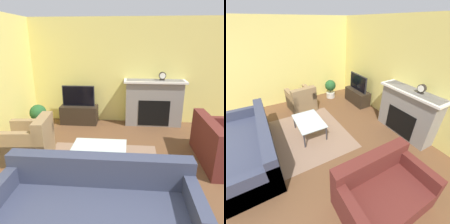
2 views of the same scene
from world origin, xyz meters
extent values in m
cube|color=#EADB72|center=(0.00, 4.62, 1.35)|extent=(8.00, 0.06, 2.70)
cube|color=#896B56|center=(-0.37, 2.19, 0.00)|extent=(2.14, 1.83, 0.00)
cube|color=gray|center=(0.76, 4.39, 0.59)|extent=(1.43, 0.40, 1.19)
cube|color=black|center=(0.76, 4.19, 0.37)|extent=(0.79, 0.01, 0.67)
cube|color=white|center=(0.76, 4.36, 1.16)|extent=(1.55, 0.46, 0.05)
cube|color=#2D2319|center=(-1.20, 4.30, 0.24)|extent=(0.97, 0.42, 0.49)
cube|color=#232328|center=(-1.20, 4.30, 0.76)|extent=(0.84, 0.05, 0.54)
cube|color=black|center=(-1.20, 4.28, 0.76)|extent=(0.80, 0.01, 0.50)
cube|color=#33384C|center=(-0.22, 0.86, 0.21)|extent=(2.32, 0.90, 0.42)
cube|color=#33384C|center=(-0.22, 1.21, 0.62)|extent=(2.32, 0.20, 0.40)
cube|color=#33384C|center=(-1.31, 0.86, 0.33)|extent=(0.14, 0.90, 0.66)
cube|color=#33384C|center=(0.87, 0.86, 0.33)|extent=(0.14, 0.90, 0.66)
cube|color=#5B231E|center=(1.90, 2.59, 0.21)|extent=(0.87, 1.39, 0.42)
cube|color=#5B231E|center=(1.56, 2.59, 0.62)|extent=(0.20, 1.39, 0.40)
cube|color=#5B231E|center=(1.90, 3.22, 0.33)|extent=(0.87, 0.14, 0.66)
cube|color=#8C704C|center=(-1.76, 2.44, 0.21)|extent=(0.89, 0.84, 0.42)
cube|color=#8C704C|center=(-1.45, 2.47, 0.62)|extent=(0.27, 0.78, 0.40)
cube|color=#8C704C|center=(-1.79, 2.75, 0.33)|extent=(0.83, 0.22, 0.66)
cube|color=#8C704C|center=(-1.73, 2.13, 0.33)|extent=(0.83, 0.22, 0.66)
cylinder|color=#333338|center=(-0.80, 1.94, 0.20)|extent=(0.04, 0.04, 0.39)
cylinder|color=#333338|center=(0.06, 1.94, 0.20)|extent=(0.04, 0.04, 0.39)
cylinder|color=#333338|center=(-0.80, 2.49, 0.20)|extent=(0.04, 0.04, 0.39)
cylinder|color=#333338|center=(0.06, 2.49, 0.20)|extent=(0.04, 0.04, 0.39)
cube|color=silver|center=(-0.37, 2.21, 0.40)|extent=(0.94, 0.63, 0.02)
cylinder|color=beige|center=(-2.06, 3.67, 0.10)|extent=(0.32, 0.32, 0.20)
cylinder|color=#4C3823|center=(-2.06, 3.67, 0.26)|extent=(0.03, 0.03, 0.12)
sphere|color=#235628|center=(-2.06, 3.67, 0.48)|extent=(0.40, 0.40, 0.40)
cube|color=#28231E|center=(0.94, 4.39, 1.20)|extent=(0.12, 0.07, 0.03)
cylinder|color=#28231E|center=(0.94, 4.39, 1.31)|extent=(0.18, 0.07, 0.18)
cylinder|color=white|center=(0.94, 4.36, 1.31)|extent=(0.14, 0.00, 0.14)
camera|label=1|loc=(0.14, -1.14, 2.19)|focal=35.00mm
camera|label=2|loc=(2.68, 1.35, 2.56)|focal=24.00mm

